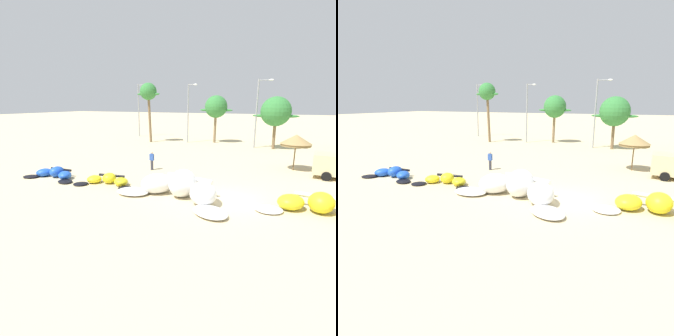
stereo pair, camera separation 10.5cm
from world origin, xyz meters
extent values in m
plane|color=beige|center=(0.00, 0.00, 0.00)|extent=(260.00, 260.00, 0.00)
ellipsoid|color=black|center=(-15.09, -1.58, 0.08)|extent=(1.49, 1.33, 0.17)
ellipsoid|color=blue|center=(-14.43, -0.86, 0.31)|extent=(1.48, 1.55, 0.62)
ellipsoid|color=blue|center=(-13.39, -0.57, 0.41)|extent=(0.98, 1.25, 0.83)
ellipsoid|color=blue|center=(-12.34, -0.81, 0.31)|extent=(1.50, 1.56, 0.62)
ellipsoid|color=black|center=(-11.65, -1.50, 0.08)|extent=(1.47, 1.30, 0.17)
cylinder|color=black|center=(-13.40, -0.14, 0.51)|extent=(2.02, 0.23, 0.18)
cube|color=black|center=(-13.39, -0.70, 0.41)|extent=(0.74, 0.46, 0.04)
ellipsoid|color=black|center=(-10.23, -1.44, 0.07)|extent=(1.39, 1.35, 0.15)
ellipsoid|color=yellow|center=(-9.66, -0.65, 0.28)|extent=(1.34, 1.39, 0.55)
ellipsoid|color=yellow|center=(-8.65, -0.24, 0.37)|extent=(1.10, 1.19, 0.75)
ellipsoid|color=yellow|center=(-7.56, -0.36, 0.28)|extent=(1.43, 1.43, 0.55)
ellipsoid|color=black|center=(-6.79, -0.97, 0.07)|extent=(1.24, 1.16, 0.15)
cylinder|color=black|center=(-8.70, 0.13, 0.47)|extent=(2.04, 0.46, 0.18)
cube|color=black|center=(-8.63, -0.35, 0.37)|extent=(0.78, 0.48, 0.04)
ellipsoid|color=white|center=(-5.82, -1.57, 0.17)|extent=(2.28, 1.80, 0.34)
ellipsoid|color=white|center=(-4.53, -0.70, 0.63)|extent=(2.57, 2.54, 1.27)
ellipsoid|color=white|center=(-2.80, -0.64, 0.86)|extent=(1.93, 2.37, 1.71)
ellipsoid|color=white|center=(-1.24, -1.41, 0.63)|extent=(2.22, 2.52, 1.27)
ellipsoid|color=white|center=(-0.42, -2.73, 0.17)|extent=(2.58, 2.40, 0.34)
cylinder|color=white|center=(-2.64, 0.07, 1.00)|extent=(3.22, 0.96, 0.29)
cube|color=white|center=(-2.84, -0.85, 0.86)|extent=(1.31, 0.98, 0.04)
ellipsoid|color=white|center=(2.28, -0.91, 0.11)|extent=(1.70, 1.57, 0.22)
ellipsoid|color=yellow|center=(3.31, -0.09, 0.41)|extent=(1.94, 1.95, 0.82)
ellipsoid|color=yellow|center=(4.77, 0.07, 0.56)|extent=(1.48, 1.63, 1.11)
cylinder|color=white|center=(4.84, 0.57, 0.68)|extent=(2.73, 0.62, 0.25)
cube|color=white|center=(4.75, -0.08, 0.56)|extent=(1.05, 0.66, 0.04)
cylinder|color=brown|center=(3.34, 9.55, 1.15)|extent=(0.10, 0.10, 2.29)
cone|color=#9E7F4C|center=(3.34, 9.55, 2.68)|extent=(2.52, 2.52, 0.78)
cylinder|color=olive|center=(3.34, 9.55, 2.19)|extent=(2.40, 2.40, 0.20)
cube|color=black|center=(5.92, 8.02, 1.35)|extent=(1.56, 2.18, 0.56)
cylinder|color=black|center=(5.61, 7.02, 0.34)|extent=(0.70, 0.32, 0.68)
cylinder|color=black|center=(5.87, 9.07, 0.34)|extent=(0.70, 0.32, 0.68)
cylinder|color=#383842|center=(-7.73, 4.55, 0.42)|extent=(0.24, 0.24, 0.85)
cube|color=#2D51A8|center=(-7.73, 4.55, 1.13)|extent=(0.36, 0.22, 0.56)
sphere|color=beige|center=(-7.73, 4.55, 1.52)|extent=(0.20, 0.20, 0.20)
cylinder|color=brown|center=(-16.11, 19.54, 3.61)|extent=(0.68, 0.36, 7.22)
sphere|color=#337A38|center=(-16.27, 19.54, 7.21)|extent=(2.41, 2.41, 2.41)
ellipsoid|color=#337A38|center=(-17.23, 19.54, 6.85)|extent=(1.69, 0.50, 0.36)
ellipsoid|color=#337A38|center=(-15.30, 19.54, 6.85)|extent=(1.69, 0.50, 0.36)
cylinder|color=#7F6647|center=(-7.28, 22.98, 2.55)|extent=(0.42, 0.36, 5.11)
sphere|color=#337A38|center=(-7.25, 22.98, 5.11)|extent=(3.14, 3.14, 3.14)
ellipsoid|color=#337A38|center=(-8.51, 22.98, 4.64)|extent=(2.20, 0.50, 0.36)
ellipsoid|color=#337A38|center=(-5.99, 22.98, 4.64)|extent=(2.20, 0.50, 0.36)
cylinder|color=brown|center=(0.89, 20.53, 2.31)|extent=(0.42, 0.36, 4.62)
sphere|color=#337A38|center=(0.86, 20.53, 4.62)|extent=(3.60, 3.60, 3.60)
ellipsoid|color=#337A38|center=(-0.58, 20.53, 4.08)|extent=(2.52, 0.50, 0.36)
ellipsoid|color=#337A38|center=(2.30, 20.53, 4.08)|extent=(2.52, 0.50, 0.36)
cylinder|color=gray|center=(-21.12, 24.85, 4.33)|extent=(0.18, 0.18, 8.66)
cylinder|color=gray|center=(-20.42, 24.85, 8.51)|extent=(1.39, 0.10, 0.10)
ellipsoid|color=silver|center=(-19.73, 24.85, 8.51)|extent=(0.56, 0.24, 0.20)
cylinder|color=gray|center=(-10.87, 21.37, 4.13)|extent=(0.18, 0.18, 8.25)
cylinder|color=gray|center=(-10.37, 21.37, 8.10)|extent=(1.01, 0.10, 0.10)
ellipsoid|color=silver|center=(-9.86, 21.37, 8.10)|extent=(0.56, 0.24, 0.20)
cylinder|color=gray|center=(-1.39, 20.43, 4.24)|extent=(0.18, 0.18, 8.47)
cylinder|color=gray|center=(-0.67, 20.43, 8.32)|extent=(1.44, 0.10, 0.10)
ellipsoid|color=silver|center=(0.06, 20.43, 8.32)|extent=(0.56, 0.24, 0.20)
camera|label=1|loc=(3.08, -15.41, 5.66)|focal=28.86mm
camera|label=2|loc=(3.17, -15.37, 5.66)|focal=28.86mm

